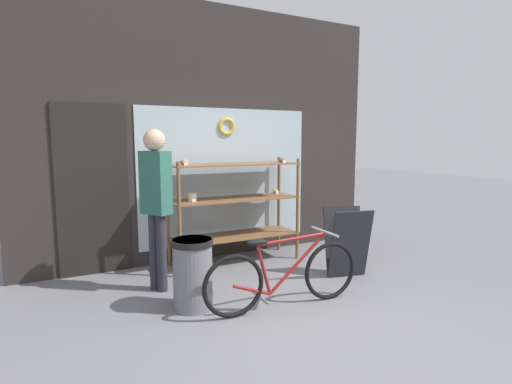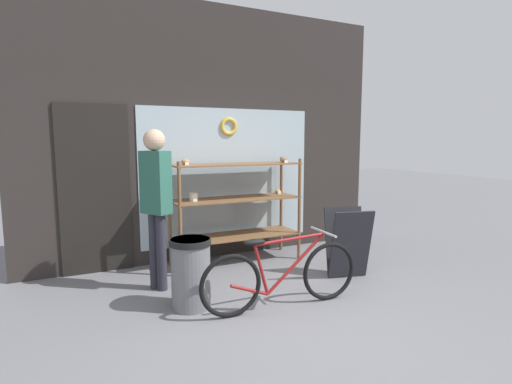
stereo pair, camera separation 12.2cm
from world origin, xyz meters
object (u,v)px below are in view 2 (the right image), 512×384
Objects in this scene: display_case at (236,201)px; sandwich_board at (348,243)px; trash_bin at (191,271)px; pedestrian at (156,195)px; bicycle at (282,276)px.

display_case is 1.58m from sandwich_board.
display_case is at bearing 50.15° from trash_bin.
trash_bin is at bearing -165.37° from sandwich_board.
display_case is at bearing 143.54° from sandwich_board.
bicycle is at bearing 11.19° from pedestrian.
pedestrian reaches higher than trash_bin.
pedestrian is at bearing -154.97° from display_case.
bicycle is 1.62m from pedestrian.
sandwich_board is at bearing 23.74° from bicycle.
pedestrian is (-0.98, 1.06, 0.73)m from bicycle.
trash_bin is (-0.80, 0.41, 0.05)m from bicycle.
trash_bin is at bearing 156.06° from bicycle.
sandwich_board is (0.97, -1.17, -0.42)m from display_case.
display_case is at bearing 86.19° from bicycle.
pedestrian reaches higher than display_case.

